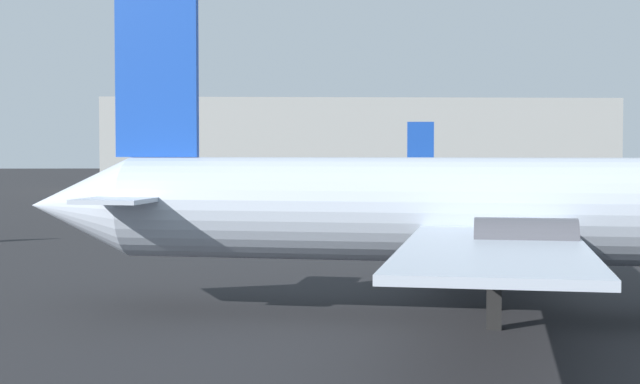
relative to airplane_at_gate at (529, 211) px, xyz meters
The scene contains 3 objects.
airplane_at_gate is the anchor object (origin of this frame).
airplane_distant 48.77m from the airplane_at_gate, 74.74° to the left, with size 25.50×18.52×8.46m.
terminal_building 111.27m from the airplane_at_gate, 87.97° to the left, with size 74.31×19.30×13.46m, color #B7B7B2.
Camera 1 is at (3.71, -9.98, 6.09)m, focal length 53.84 mm.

